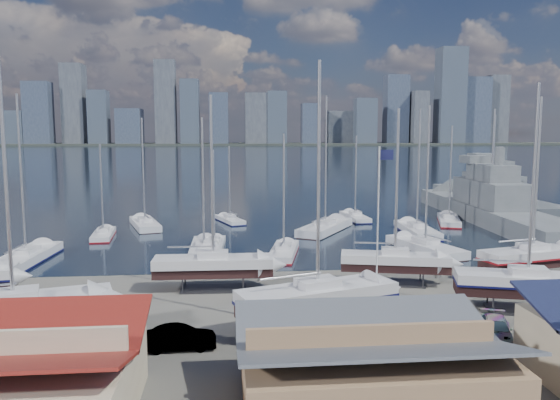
{
  "coord_description": "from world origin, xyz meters",
  "views": [
    {
      "loc": [
        -6.63,
        -49.95,
        12.93
      ],
      "look_at": [
        -1.01,
        8.0,
        5.82
      ],
      "focal_mm": 35.0,
      "sensor_mm": 36.0,
      "label": 1
    }
  ],
  "objects": [
    {
      "name": "car_a",
      "position": [
        -13.73,
        -19.82,
        0.76
      ],
      "size": [
        2.82,
        4.74,
        1.51
      ],
      "primitive_type": "imported",
      "rotation": [
        0.0,
        0.0,
        -0.25
      ],
      "color": "gray",
      "rests_on": "ground"
    },
    {
      "name": "far_shore",
      "position": [
        0.0,
        560.0,
        1.1
      ],
      "size": [
        1400.0,
        80.0,
        2.2
      ],
      "primitive_type": "cube",
      "color": "#2D332D",
      "rests_on": "ground"
    },
    {
      "name": "sailboat_moored_9",
      "position": [
        14.96,
        7.11,
        0.32
      ],
      "size": [
        6.04,
        11.45,
        16.65
      ],
      "rotation": [
        0.0,
        0.0,
        1.85
      ],
      "color": "black",
      "rests_on": "water"
    },
    {
      "name": "sailboat_moored_11",
      "position": [
        25.16,
        25.08,
        0.31
      ],
      "size": [
        5.75,
        10.18,
        14.68
      ],
      "rotation": [
        0.0,
        0.0,
        1.25
      ],
      "color": "black",
      "rests_on": "water"
    },
    {
      "name": "sailboat_cradle_6",
      "position": [
        20.24,
        -4.98,
        2.07
      ],
      "size": [
        10.32,
        5.07,
        16.07
      ],
      "rotation": [
        0.0,
        0.0,
        0.24
      ],
      "color": "#2D2D33",
      "rests_on": "ground"
    },
    {
      "name": "naval_ship_east",
      "position": [
        32.03,
        26.5,
        1.66
      ],
      "size": [
        9.79,
        45.23,
        18.04
      ],
      "rotation": [
        0.0,
        0.0,
        1.51
      ],
      "color": "slate",
      "rests_on": "water"
    },
    {
      "name": "sailboat_moored_4",
      "position": [
        -8.18,
        11.3,
        0.33
      ],
      "size": [
        2.54,
        7.8,
        11.63
      ],
      "rotation": [
        0.0,
        0.0,
        1.52
      ],
      "color": "black",
      "rests_on": "water"
    },
    {
      "name": "sailboat_moored_2",
      "position": [
        -18.02,
        25.71,
        0.32
      ],
      "size": [
        5.79,
        10.83,
        15.75
      ],
      "rotation": [
        0.0,
        0.0,
        1.86
      ],
      "color": "black",
      "rests_on": "water"
    },
    {
      "name": "sailboat_moored_1",
      "position": [
        -22.1,
        18.83,
        0.31
      ],
      "size": [
        3.05,
        8.33,
        12.18
      ],
      "rotation": [
        0.0,
        0.0,
        1.67
      ],
      "color": "black",
      "rests_on": "water"
    },
    {
      "name": "sailboat_moored_5",
      "position": [
        -6.33,
        29.01,
        0.31
      ],
      "size": [
        4.62,
        8.07,
        11.64
      ],
      "rotation": [
        0.0,
        0.0,
        1.91
      ],
      "color": "black",
      "rests_on": "water"
    },
    {
      "name": "sailboat_cradle_4",
      "position": [
        7.64,
        -5.24,
        2.03
      ],
      "size": [
        9.5,
        4.62,
        15.03
      ],
      "rotation": [
        0.0,
        0.0,
        -0.23
      ],
      "color": "#2D2D33",
      "rests_on": "ground"
    },
    {
      "name": "sailboat_moored_10",
      "position": [
        17.67,
        17.4,
        0.31
      ],
      "size": [
        3.6,
        11.34,
        16.78
      ],
      "rotation": [
        0.0,
        0.0,
        1.53
      ],
      "color": "black",
      "rests_on": "water"
    },
    {
      "name": "sailboat_cradle_5",
      "position": [
        15.02,
        -13.31,
        2.09
      ],
      "size": [
        10.59,
        5.63,
        16.45
      ],
      "rotation": [
        0.0,
        0.0,
        -0.29
      ],
      "color": "#2D2D33",
      "rests_on": "ground"
    },
    {
      "name": "car_b",
      "position": [
        -9.6,
        -17.98,
        0.72
      ],
      "size": [
        4.42,
        1.69,
        1.44
      ],
      "primitive_type": "imported",
      "rotation": [
        0.0,
        0.0,
        1.61
      ],
      "color": "gray",
      "rests_on": "ground"
    },
    {
      "name": "car_d",
      "position": [
        10.06,
        -18.36,
        0.69
      ],
      "size": [
        3.52,
        5.1,
        1.37
      ],
      "primitive_type": "imported",
      "rotation": [
        0.0,
        0.0,
        -0.38
      ],
      "color": "gray",
      "rests_on": "ground"
    },
    {
      "name": "sailboat_moored_6",
      "position": [
        -0.74,
        6.56,
        0.31
      ],
      "size": [
        4.36,
        9.38,
        13.53
      ],
      "rotation": [
        0.0,
        0.0,
        1.36
      ],
      "color": "black",
      "rests_on": "water"
    },
    {
      "name": "naval_ship_west",
      "position": [
        40.42,
        42.88,
        1.67
      ],
      "size": [
        6.41,
        39.69,
        17.57
      ],
      "rotation": [
        0.0,
        0.0,
        1.57
      ],
      "color": "slate",
      "rests_on": "water"
    },
    {
      "name": "sailboat_moored_7",
      "position": [
        6.18,
        20.15,
        0.33
      ],
      "size": [
        9.29,
        12.33,
        18.58
      ],
      "rotation": [
        0.0,
        0.0,
        1.03
      ],
      "color": "black",
      "rests_on": "water"
    },
    {
      "name": "sailboat_moored_3",
      "position": [
        -9.22,
        8.8,
        0.31
      ],
      "size": [
        2.95,
        10.26,
        15.31
      ],
      "rotation": [
        0.0,
        0.0,
        1.56
      ],
      "color": "black",
      "rests_on": "water"
    },
    {
      "name": "skyline",
      "position": [
        -7.83,
        553.76,
        39.09
      ],
      "size": [
        639.14,
        43.8,
        107.69
      ],
      "color": "#475166",
      "rests_on": "far_shore"
    },
    {
      "name": "water",
      "position": [
        0.0,
        300.0,
        -0.15
      ],
      "size": [
        1400.0,
        600.0,
        0.4
      ],
      "primitive_type": "cube",
      "color": "#1A2C3C",
      "rests_on": "ground"
    },
    {
      "name": "shed_grey",
      "position": [
        0.0,
        -26.0,
        2.15
      ],
      "size": [
        12.6,
        8.4,
        4.17
      ],
      "color": "#8C6B4C",
      "rests_on": "ground"
    },
    {
      "name": "car_c",
      "position": [
        -3.52,
        -21.53,
        0.77
      ],
      "size": [
        2.73,
        5.61,
        1.54
      ],
      "primitive_type": "imported",
      "rotation": [
        0.0,
        0.0,
        -0.03
      ],
      "color": "gray",
      "rests_on": "ground"
    },
    {
      "name": "sailboat_moored_0",
      "position": [
        -26.85,
        5.84,
        0.31
      ],
      "size": [
        4.05,
        11.94,
        17.56
      ],
      "rotation": [
        0.0,
        0.0,
        1.51
      ],
      "color": "black",
      "rests_on": "water"
    },
    {
      "name": "sailboat_cradle_3",
      "position": [
        -0.78,
        -15.37,
        2.15
      ],
      "size": [
        11.31,
        6.43,
        17.51
      ],
      "rotation": [
        0.0,
        0.0,
        0.33
      ],
      "color": "#2D2D33",
      "rests_on": "ground"
    },
    {
      "name": "flagpole",
      "position": [
        4.06,
        -12.57,
        6.94
      ],
      "size": [
        1.06,
        0.12,
        12.05
      ],
      "color": "white",
      "rests_on": "ground"
    },
    {
      "name": "sailboat_cradle_2",
      "position": [
        -7.87,
        -5.43,
        2.08
      ],
      "size": [
        9.86,
        2.95,
        16.0
      ],
      "rotation": [
        0.0,
        0.0,
        -0.02
      ],
      "color": "#2D2D33",
      "rests_on": "ground"
    },
    {
      "name": "sailboat_cradle_1",
      "position": [
        -19.62,
        -16.56,
        2.2
      ],
      "size": [
        12.02,
        6.37,
        18.51
      ],
      "rotation": [
        0.0,
        0.0,
        0.29
      ],
      "color": "#2D2D33",
      "rests_on": "ground"
    },
    {
      "name": "ground",
      "position": [
        0.0,
        -10.0,
        0.0
      ],
      "size": [
        1400.0,
        1400.0,
        0.0
      ],
      "primitive_type": "plane",
      "color": "#605E59",
      "rests_on": "ground"
    },
    {
      "name": "sailboat_moored_8",
      "position": [
        12.43,
        29.59,
        0.31
      ],
      "size": [
        3.02,
        8.97,
        13.2
      ],
      "rotation": [
        0.0,
        0.0,
        1.63
      ],
      "color": "black",
      "rests_on": "water"
    }
  ]
}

